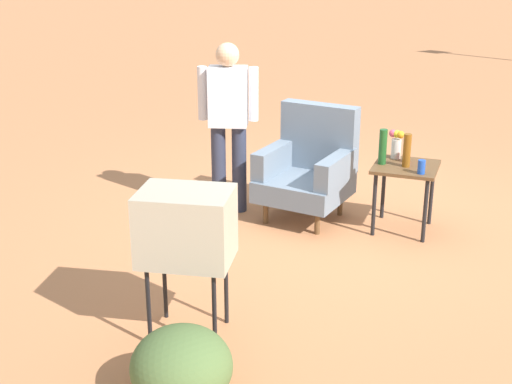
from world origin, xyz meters
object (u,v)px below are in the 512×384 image
(armchair, at_px, (309,167))
(soda_can_blue, at_px, (421,167))
(tv_on_stand, at_px, (186,227))
(flower_vase, at_px, (396,143))
(side_table, at_px, (405,175))
(soda_can_red, at_px, (407,155))
(person_standing, at_px, (228,118))
(bottle_tall_amber, at_px, (407,150))
(bottle_wine_green, at_px, (383,147))

(armchair, relative_size, soda_can_blue, 8.69)
(tv_on_stand, xyz_separation_m, flower_vase, (0.94, 2.50, -0.01))
(side_table, relative_size, soda_can_red, 5.08)
(side_table, bearing_deg, soda_can_red, 97.30)
(side_table, distance_m, soda_can_blue, 0.29)
(side_table, distance_m, tv_on_stand, 2.56)
(tv_on_stand, bearing_deg, person_standing, 105.32)
(person_standing, xyz_separation_m, bottle_tall_amber, (1.68, 0.06, -0.17))
(side_table, relative_size, person_standing, 0.38)
(person_standing, bearing_deg, bottle_tall_amber, 2.12)
(armchair, distance_m, soda_can_blue, 1.10)
(bottle_tall_amber, bearing_deg, armchair, 175.83)
(person_standing, xyz_separation_m, flower_vase, (1.55, 0.29, -0.17))
(armchair, xyz_separation_m, soda_can_red, (0.89, 0.08, 0.18))
(soda_can_red, distance_m, flower_vase, 0.16)
(side_table, relative_size, flower_vase, 2.34)
(side_table, height_order, soda_can_red, soda_can_red)
(side_table, xyz_separation_m, tv_on_stand, (-1.07, -2.31, 0.25))
(armchair, xyz_separation_m, flower_vase, (0.78, 0.16, 0.27))
(soda_can_red, bearing_deg, flower_vase, 144.95)
(tv_on_stand, xyz_separation_m, bottle_wine_green, (0.86, 2.29, -0.00))
(side_table, relative_size, soda_can_blue, 5.08)
(bottle_wine_green, height_order, flower_vase, bottle_wine_green)
(person_standing, bearing_deg, soda_can_blue, -2.89)
(bottle_tall_amber, height_order, bottle_wine_green, bottle_wine_green)
(bottle_tall_amber, bearing_deg, tv_on_stand, -115.16)
(bottle_tall_amber, xyz_separation_m, flower_vase, (-0.13, 0.22, -0.00))
(person_standing, distance_m, flower_vase, 1.58)
(bottle_wine_green, bearing_deg, bottle_tall_amber, -1.57)
(armchair, xyz_separation_m, soda_can_blue, (1.07, -0.22, 0.18))
(tv_on_stand, xyz_separation_m, person_standing, (-0.61, 2.22, 0.16))
(side_table, xyz_separation_m, bottle_wine_green, (-0.21, -0.03, 0.25))
(armchair, relative_size, soda_can_red, 8.69)
(bottle_tall_amber, distance_m, bottle_wine_green, 0.22)
(person_standing, distance_m, bottle_wine_green, 1.47)
(bottle_wine_green, distance_m, soda_can_blue, 0.42)
(tv_on_stand, bearing_deg, side_table, 65.22)
(tv_on_stand, relative_size, soda_can_red, 8.44)
(bottle_tall_amber, xyz_separation_m, bottle_wine_green, (-0.22, 0.01, 0.01))
(armchair, relative_size, bottle_wine_green, 3.31)
(armchair, xyz_separation_m, side_table, (0.91, -0.03, 0.03))
(side_table, relative_size, bottle_tall_amber, 2.07)
(side_table, distance_m, flower_vase, 0.33)
(side_table, height_order, flower_vase, flower_vase)
(side_table, height_order, bottle_tall_amber, bottle_tall_amber)
(tv_on_stand, relative_size, person_standing, 0.63)
(side_table, relative_size, bottle_wine_green, 1.94)
(flower_vase, bearing_deg, bottle_wine_green, -111.49)
(bottle_wine_green, distance_m, flower_vase, 0.23)
(bottle_tall_amber, distance_m, flower_vase, 0.26)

